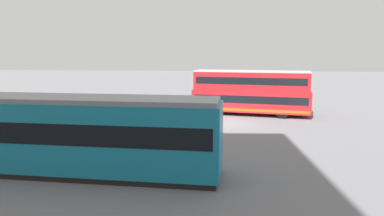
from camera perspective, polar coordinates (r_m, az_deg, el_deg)
ground_plane at (r=26.58m, az=5.61°, el=-2.52°), size 160.00×160.00×0.00m
double_decker_bus at (r=30.23m, az=9.85°, el=2.61°), size 10.43×4.27×3.89m
tram_yellow at (r=15.86m, az=-17.78°, el=-4.22°), size 12.36×3.20×3.50m
pedestrian_near_railing at (r=21.98m, az=-1.56°, el=-2.47°), size 0.44×0.44×1.63m
pedestrian_railing at (r=20.66m, az=-11.18°, el=-3.95°), size 7.52×1.14×1.08m
info_sign at (r=21.98m, az=-25.90°, el=-1.48°), size 1.11×0.38×2.38m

